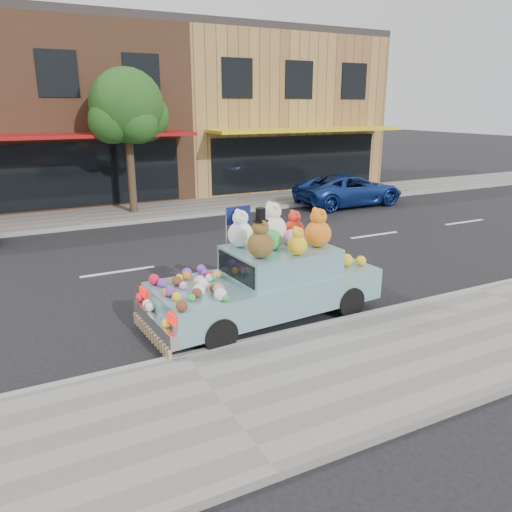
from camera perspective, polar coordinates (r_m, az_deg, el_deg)
ground at (r=12.70m, az=-15.50°, el=-1.77°), size 120.00×120.00×0.00m
near_sidewalk at (r=6.98m, az=-3.81°, el=-16.75°), size 60.00×3.00×0.12m
far_sidewalk at (r=18.91m, az=-19.65°, el=4.07°), size 60.00×3.00×0.12m
near_kerb at (r=8.19m, az=-8.05°, el=-11.41°), size 60.00×0.12×0.13m
far_kerb at (r=17.45m, az=-18.96°, el=3.15°), size 60.00×0.12×0.13m
storefront_mid at (r=23.95m, az=-22.41°, el=14.96°), size 10.00×9.80×7.30m
storefront_right at (r=26.80m, az=0.20°, el=16.24°), size 10.00×9.80×7.30m
street_tree at (r=18.91m, az=-14.49°, el=15.64°), size 3.00×2.70×5.22m
car_blue at (r=20.78m, az=10.60°, el=7.45°), size 4.57×2.15×1.26m
art_car at (r=9.43m, az=1.38°, el=-2.53°), size 4.60×2.05×2.24m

